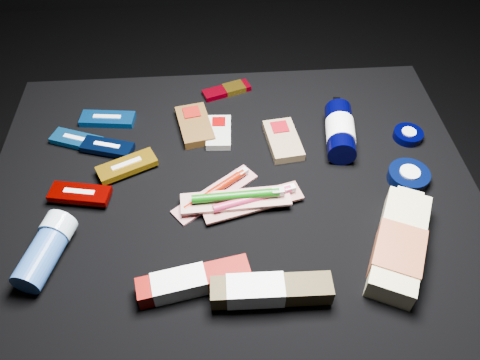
{
  "coord_description": "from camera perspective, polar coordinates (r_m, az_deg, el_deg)",
  "views": [
    {
      "loc": [
        -0.03,
        -0.6,
        1.11
      ],
      "look_at": [
        0.01,
        0.01,
        0.42
      ],
      "focal_mm": 35.0,
      "sensor_mm": 36.0,
      "label": 1
    }
  ],
  "objects": [
    {
      "name": "ground",
      "position": [
        1.26,
        -0.66,
        -13.1
      ],
      "size": [
        3.0,
        3.0,
        0.0
      ],
      "primitive_type": "plane",
      "color": "black",
      "rests_on": "ground"
    },
    {
      "name": "cloth_table",
      "position": [
        1.09,
        -0.76,
        -8.11
      ],
      "size": [
        0.98,
        0.78,
        0.4
      ],
      "primitive_type": "cube",
      "color": "black",
      "rests_on": "ground"
    },
    {
      "name": "luna_bar_0",
      "position": [
        1.11,
        -15.83,
        7.17
      ],
      "size": [
        0.13,
        0.06,
        0.02
      ],
      "rotation": [
        0.0,
        0.0,
        -0.12
      ],
      "color": "#09448D",
      "rests_on": "cloth_table"
    },
    {
      "name": "luna_bar_1",
      "position": [
        1.08,
        -19.28,
        4.61
      ],
      "size": [
        0.12,
        0.08,
        0.01
      ],
      "rotation": [
        0.0,
        0.0,
        -0.37
      ],
      "color": "#0F579D",
      "rests_on": "cloth_table"
    },
    {
      "name": "luna_bar_2",
      "position": [
        1.04,
        -15.86,
        3.88
      ],
      "size": [
        0.12,
        0.07,
        0.01
      ],
      "rotation": [
        0.0,
        0.0,
        -0.3
      ],
      "color": "black",
      "rests_on": "cloth_table"
    },
    {
      "name": "luna_bar_3",
      "position": [
        0.98,
        -13.61,
        1.67
      ],
      "size": [
        0.13,
        0.09,
        0.02
      ],
      "rotation": [
        0.0,
        0.0,
        0.44
      ],
      "color": "#B58110",
      "rests_on": "cloth_table"
    },
    {
      "name": "luna_bar_4",
      "position": [
        0.95,
        -18.93,
        -1.61
      ],
      "size": [
        0.12,
        0.06,
        0.02
      ],
      "rotation": [
        0.0,
        0.0,
        -0.19
      ],
      "color": "#7C0100",
      "rests_on": "cloth_table"
    },
    {
      "name": "clif_bar_0",
      "position": [
        1.06,
        -5.59,
        6.85
      ],
      "size": [
        0.09,
        0.14,
        0.02
      ],
      "rotation": [
        0.0,
        0.0,
        0.19
      ],
      "color": "#4E3214",
      "rests_on": "cloth_table"
    },
    {
      "name": "clif_bar_1",
      "position": [
        1.04,
        -2.61,
        5.98
      ],
      "size": [
        0.06,
        0.1,
        0.02
      ],
      "rotation": [
        0.0,
        0.0,
        -0.06
      ],
      "color": "#AEAEA7",
      "rests_on": "cloth_table"
    },
    {
      "name": "clif_bar_2",
      "position": [
        1.02,
        5.2,
        5.05
      ],
      "size": [
        0.08,
        0.13,
        0.02
      ],
      "rotation": [
        0.0,
        0.0,
        0.12
      ],
      "color": "#8D734F",
      "rests_on": "cloth_table"
    },
    {
      "name": "power_bar",
      "position": [
        1.16,
        -1.34,
        10.95
      ],
      "size": [
        0.12,
        0.07,
        0.01
      ],
      "rotation": [
        0.0,
        0.0,
        0.34
      ],
      "color": "maroon",
      "rests_on": "cloth_table"
    },
    {
      "name": "lotion_bottle",
      "position": [
        1.03,
        12.09,
        5.87
      ],
      "size": [
        0.08,
        0.19,
        0.06
      ],
      "rotation": [
        0.0,
        0.0,
        -0.15
      ],
      "color": "black",
      "rests_on": "cloth_table"
    },
    {
      "name": "cream_tin_upper",
      "position": [
        1.09,
        19.8,
        5.2
      ],
      "size": [
        0.06,
        0.06,
        0.02
      ],
      "rotation": [
        0.0,
        0.0,
        -0.32
      ],
      "color": "black",
      "rests_on": "cloth_table"
    },
    {
      "name": "cream_tin_lower",
      "position": [
        1.0,
        19.85,
        0.47
      ],
      "size": [
        0.08,
        0.08,
        0.03
      ],
      "rotation": [
        0.0,
        0.0,
        -0.34
      ],
      "color": "black",
      "rests_on": "cloth_table"
    },
    {
      "name": "bodywash_bottle",
      "position": [
        0.87,
        18.82,
        -7.62
      ],
      "size": [
        0.16,
        0.24,
        0.05
      ],
      "rotation": [
        0.0,
        0.0,
        -0.44
      ],
      "color": "beige",
      "rests_on": "cloth_table"
    },
    {
      "name": "deodorant_stick",
      "position": [
        0.88,
        -22.6,
        -7.85
      ],
      "size": [
        0.09,
        0.15,
        0.06
      ],
      "rotation": [
        0.0,
        0.0,
        -0.29
      ],
      "color": "#2A559E",
      "rests_on": "cloth_table"
    },
    {
      "name": "toothbrush_pack_0",
      "position": [
        0.92,
        -2.91,
        -1.43
      ],
      "size": [
        0.18,
        0.15,
        0.02
      ],
      "rotation": [
        0.0,
        0.0,
        0.65
      ],
      "color": "beige",
      "rests_on": "cloth_table"
    },
    {
      "name": "toothbrush_pack_1",
      "position": [
        0.9,
        1.71,
        -2.49
      ],
      "size": [
        0.2,
        0.09,
        0.02
      ],
      "rotation": [
        0.0,
        0.0,
        0.26
      ],
      "color": "#A49D9A",
      "rests_on": "cloth_table"
    },
    {
      "name": "toothbrush_pack_2",
      "position": [
        0.89,
        -0.33,
        -2.18
      ],
      "size": [
        0.21,
        0.06,
        0.02
      ],
      "rotation": [
        0.0,
        0.0,
        0.04
      ],
      "color": "silver",
      "rests_on": "cloth_table"
    },
    {
      "name": "toothpaste_carton_red",
      "position": [
        0.8,
        -6.25,
        -12.28
      ],
      "size": [
        0.19,
        0.08,
        0.04
      ],
      "rotation": [
        0.0,
        0.0,
        0.19
      ],
      "color": "#740400",
      "rests_on": "cloth_table"
    },
    {
      "name": "toothpaste_carton_green",
      "position": [
        0.78,
        3.14,
        -13.3
      ],
      "size": [
        0.2,
        0.05,
        0.04
      ],
      "rotation": [
        0.0,
        0.0,
        -0.02
      ],
      "color": "#392D12",
      "rests_on": "cloth_table"
    }
  ]
}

